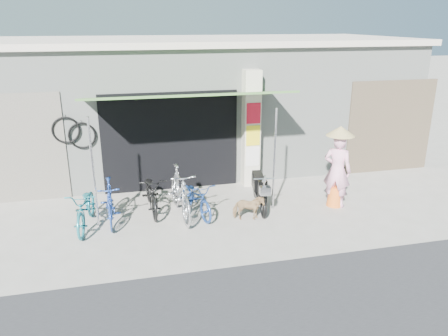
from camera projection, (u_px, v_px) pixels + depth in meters
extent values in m
plane|color=#9C968D|center=(244.00, 227.00, 9.23)|extent=(80.00, 80.00, 0.00)
cube|color=#A1A69E|center=(199.00, 103.00, 13.37)|extent=(12.00, 5.00, 3.50)
cube|color=beige|center=(198.00, 41.00, 12.78)|extent=(12.30, 5.30, 0.16)
cube|color=black|center=(171.00, 142.00, 10.95)|extent=(3.40, 0.06, 2.50)
cube|color=black|center=(172.00, 168.00, 11.18)|extent=(3.06, 0.04, 1.10)
torus|color=black|center=(82.00, 136.00, 10.35)|extent=(0.65, 0.05, 0.65)
cylinder|color=silver|center=(81.00, 122.00, 10.27)|extent=(0.02, 0.02, 0.12)
torus|color=black|center=(66.00, 130.00, 10.23)|extent=(0.65, 0.05, 0.65)
cylinder|color=silver|center=(64.00, 117.00, 10.15)|extent=(0.02, 0.02, 0.12)
cube|color=beige|center=(251.00, 129.00, 11.20)|extent=(0.42, 0.42, 3.00)
cube|color=red|center=(254.00, 113.00, 10.85)|extent=(0.36, 0.02, 0.52)
cube|color=yellow|center=(253.00, 136.00, 11.03)|extent=(0.36, 0.02, 0.52)
cube|color=silver|center=(253.00, 157.00, 11.21)|extent=(0.36, 0.02, 0.50)
cube|color=#3B632C|center=(187.00, 96.00, 9.74)|extent=(4.60, 1.88, 0.35)
cylinder|color=silver|center=(93.00, 174.00, 8.89)|extent=(0.05, 0.05, 2.36)
cylinder|color=silver|center=(274.00, 160.00, 9.74)|extent=(0.05, 0.05, 2.36)
cube|color=brown|center=(390.00, 127.00, 12.30)|extent=(2.60, 0.06, 2.60)
cube|color=#6B665B|center=(7.00, 150.00, 10.11)|extent=(2.60, 0.06, 2.60)
imported|color=#1C727E|center=(86.00, 208.00, 9.09)|extent=(0.78, 1.73, 0.88)
imported|color=navy|center=(110.00, 202.00, 9.31)|extent=(0.46, 1.56, 0.93)
imported|color=black|center=(152.00, 193.00, 9.87)|extent=(0.67, 1.73, 0.89)
imported|color=#BDBCC2|center=(180.00, 192.00, 9.57)|extent=(0.67, 1.91, 1.13)
imported|color=navy|center=(197.00, 198.00, 9.71)|extent=(0.89, 1.61, 0.80)
imported|color=#A18055|center=(248.00, 208.00, 9.46)|extent=(0.72, 0.43, 0.57)
torus|color=black|center=(263.00, 208.00, 9.59)|extent=(0.15, 0.48, 0.47)
torus|color=black|center=(256.00, 189.00, 10.68)|extent=(0.15, 0.48, 0.47)
cube|color=black|center=(260.00, 195.00, 10.11)|extent=(0.32, 0.87, 0.09)
cube|color=black|center=(258.00, 182.00, 10.34)|extent=(0.30, 0.52, 0.30)
cube|color=black|center=(258.00, 175.00, 10.28)|extent=(0.29, 0.52, 0.08)
cube|color=black|center=(263.00, 191.00, 9.65)|extent=(0.21, 0.12, 0.50)
cylinder|color=silver|center=(264.00, 179.00, 9.40)|extent=(0.46, 0.10, 0.03)
cube|color=silver|center=(265.00, 191.00, 9.31)|extent=(0.26, 0.21, 0.18)
imported|color=#E79CBA|center=(337.00, 171.00, 10.03)|extent=(0.75, 0.73, 1.73)
cone|color=orange|center=(335.00, 196.00, 10.24)|extent=(0.38, 0.38, 0.46)
cone|color=tan|center=(341.00, 131.00, 9.73)|extent=(0.64, 0.64, 0.22)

